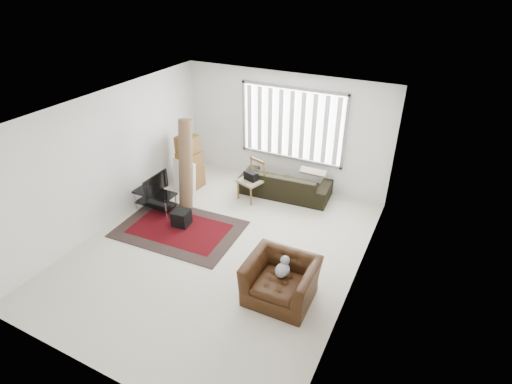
# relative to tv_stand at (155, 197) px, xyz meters

# --- Properties ---
(room) EXTENTS (6.00, 6.02, 2.71)m
(room) POSITION_rel_tv_stand_xyz_m (1.98, -0.03, 1.43)
(room) COLOR beige
(room) RESTS_ON ground
(persian_rug) EXTENTS (2.53, 1.75, 0.02)m
(persian_rug) POSITION_rel_tv_stand_xyz_m (0.88, -0.38, -0.32)
(persian_rug) COLOR black
(persian_rug) RESTS_ON ground
(tv_stand) EXTENTS (0.92, 0.41, 0.46)m
(tv_stand) POSITION_rel_tv_stand_xyz_m (0.00, 0.00, 0.00)
(tv_stand) COLOR black
(tv_stand) RESTS_ON ground
(tv) EXTENTS (0.10, 0.74, 0.43)m
(tv) POSITION_rel_tv_stand_xyz_m (0.00, 0.00, 0.34)
(tv) COLOR black
(tv) RESTS_ON tv_stand
(subwoofer) EXTENTS (0.36, 0.36, 0.33)m
(subwoofer) POSITION_rel_tv_stand_xyz_m (0.84, -0.22, -0.15)
(subwoofer) COLOR black
(subwoofer) RESTS_ON persian_rug
(moving_boxes) EXTENTS (0.56, 0.52, 1.29)m
(moving_boxes) POSITION_rel_tv_stand_xyz_m (0.05, 1.26, 0.27)
(moving_boxes) COLOR brown
(moving_boxes) RESTS_ON ground
(white_flatpack) EXTENTS (0.62, 0.23, 0.78)m
(white_flatpack) POSITION_rel_tv_stand_xyz_m (0.08, 0.98, 0.06)
(white_flatpack) COLOR silver
(white_flatpack) RESTS_ON ground
(rolled_rug) EXTENTS (0.41, 0.69, 1.97)m
(rolled_rug) POSITION_rel_tv_stand_xyz_m (0.48, 0.55, 0.65)
(rolled_rug) COLOR brown
(rolled_rug) RESTS_ON ground
(sofa) EXTENTS (2.14, 1.05, 0.80)m
(sofa) POSITION_rel_tv_stand_xyz_m (2.25, 1.91, 0.07)
(sofa) COLOR black
(sofa) RESTS_ON ground
(side_chair) EXTENTS (0.62, 0.62, 0.92)m
(side_chair) POSITION_rel_tv_stand_xyz_m (1.63, 1.41, 0.18)
(side_chair) COLOR #827755
(side_chair) RESTS_ON ground
(armchair) EXTENTS (1.11, 0.97, 0.81)m
(armchair) POSITION_rel_tv_stand_xyz_m (3.48, -1.19, 0.08)
(armchair) COLOR #32190A
(armchair) RESTS_ON ground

